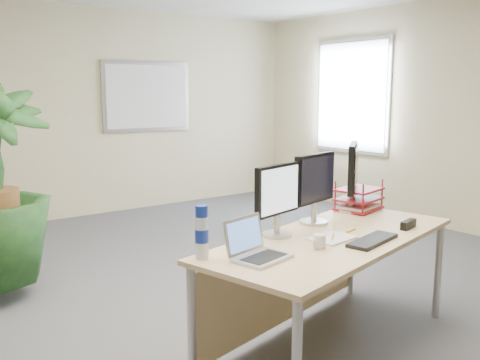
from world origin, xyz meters
TOP-DOWN VIEW (x-y plane):
  - floor at (0.00, 0.00)m, footprint 8.00×8.00m
  - back_wall at (0.00, 4.00)m, footprint 7.00×0.04m
  - whiteboard at (1.20, 3.97)m, footprint 1.30×0.04m
  - window at (3.47, 2.30)m, footprint 0.04×1.30m
  - desk at (0.20, -0.40)m, footprint 2.04×1.22m
  - monitor_left at (-0.05, -0.28)m, footprint 0.41×0.19m
  - monitor_right at (0.36, -0.19)m, footprint 0.43×0.20m
  - monitor_dark at (0.85, -0.09)m, footprint 0.39×0.32m
  - laptop at (-0.44, -0.55)m, footprint 0.35×0.33m
  - keyboard at (0.32, -0.73)m, footprint 0.44×0.23m
  - coffee_mug at (-0.02, -0.63)m, footprint 0.11×0.07m
  - spiral_notebook at (0.18, -0.54)m, footprint 0.30×0.24m
  - orange_pen at (0.19, -0.54)m, footprint 0.11×0.09m
  - yellow_highlighter at (0.41, -0.48)m, footprint 0.11×0.04m
  - water_bottle at (-0.67, -0.38)m, footprint 0.08×0.08m
  - letter_tray at (0.93, -0.09)m, footprint 0.39×0.33m
  - stapler at (0.77, -0.66)m, footprint 0.17×0.08m

SIDE VIEW (x-z plane):
  - floor at x=0.00m, z-range 0.00..0.00m
  - desk at x=0.20m, z-range 0.21..0.94m
  - spiral_notebook at x=0.18m, z-range 0.73..0.74m
  - yellow_highlighter at x=0.41m, z-range 0.73..0.75m
  - keyboard at x=0.32m, z-range 0.73..0.75m
  - orange_pen at x=0.19m, z-range 0.74..0.75m
  - stapler at x=0.77m, z-range 0.73..0.79m
  - coffee_mug at x=-0.02m, z-range 0.73..0.81m
  - laptop at x=-0.44m, z-range 0.68..0.90m
  - letter_tray at x=0.93m, z-range 0.72..0.89m
  - water_bottle at x=-0.67m, z-range 0.72..1.02m
  - monitor_left at x=-0.05m, z-range 0.77..1.22m
  - monitor_right at x=0.36m, z-range 0.77..1.25m
  - monitor_dark at x=0.85m, z-range 0.77..1.29m
  - back_wall at x=0.00m, z-range 0.00..2.70m
  - whiteboard at x=1.20m, z-range 1.07..2.02m
  - window at x=3.47m, z-range 0.77..2.33m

